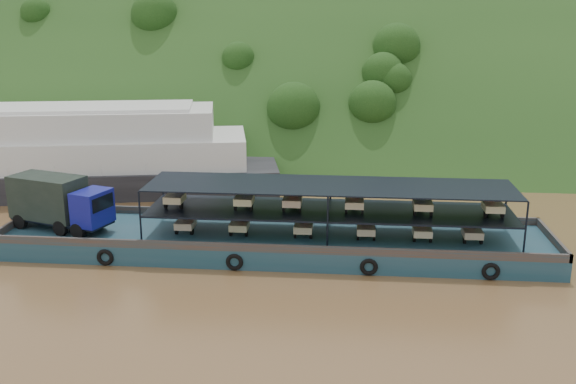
{
  "coord_description": "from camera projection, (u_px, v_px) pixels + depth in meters",
  "views": [
    {
      "loc": [
        2.03,
        -38.78,
        14.91
      ],
      "look_at": [
        -2.0,
        3.0,
        3.2
      ],
      "focal_mm": 40.0,
      "sensor_mm": 36.0,
      "label": 1
    }
  ],
  "objects": [
    {
      "name": "cargo_barge",
      "position": [
        254.0,
        234.0,
        41.49
      ],
      "size": [
        35.1,
        7.18,
        4.69
      ],
      "color": "#143A48",
      "rests_on": "ground"
    },
    {
      "name": "hillside",
      "position": [
        332.0,
        144.0,
        75.89
      ],
      "size": [
        140.0,
        39.6,
        39.6
      ],
      "primitive_type": "cube",
      "rotation": [
        0.79,
        0.0,
        0.0
      ],
      "color": "#1B3B15",
      "rests_on": "ground"
    },
    {
      "name": "ground",
      "position": [
        314.0,
        253.0,
        41.37
      ],
      "size": [
        160.0,
        160.0,
        0.0
      ],
      "primitive_type": "plane",
      "color": "brown",
      "rests_on": "ground"
    },
    {
      "name": "passenger_ferry",
      "position": [
        66.0,
        154.0,
        55.34
      ],
      "size": [
        37.43,
        16.03,
        7.36
      ],
      "rotation": [
        0.0,
        0.0,
        0.2
      ],
      "color": "black",
      "rests_on": "ground"
    }
  ]
}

